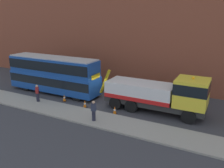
% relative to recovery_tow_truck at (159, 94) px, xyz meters
% --- Properties ---
extents(ground_plane, '(120.00, 120.00, 0.00)m').
position_rel_recovery_tow_truck_xyz_m(ground_plane, '(-5.77, 0.28, -1.76)').
color(ground_plane, '#38383D').
extents(near_kerb, '(60.00, 2.80, 0.15)m').
position_rel_recovery_tow_truck_xyz_m(near_kerb, '(-5.77, -3.92, -1.68)').
color(near_kerb, gray).
rests_on(near_kerb, ground_plane).
extents(building_facade, '(60.00, 1.50, 16.00)m').
position_rel_recovery_tow_truck_xyz_m(building_facade, '(-5.77, 6.78, 6.31)').
color(building_facade, brown).
rests_on(building_facade, ground_plane).
extents(recovery_tow_truck, '(10.14, 2.66, 3.67)m').
position_rel_recovery_tow_truck_xyz_m(recovery_tow_truck, '(0.00, 0.00, 0.00)').
color(recovery_tow_truck, '#2D2D2D').
rests_on(recovery_tow_truck, ground_plane).
extents(double_decker_bus, '(11.05, 2.57, 4.06)m').
position_rel_recovery_tow_truck_xyz_m(double_decker_bus, '(-12.05, 0.00, 0.47)').
color(double_decker_bus, '#19479E').
rests_on(double_decker_bus, ground_plane).
extents(pedestrian_onlooker, '(0.43, 0.48, 1.71)m').
position_rel_recovery_tow_truck_xyz_m(pedestrian_onlooker, '(-11.34, -3.27, -0.77)').
color(pedestrian_onlooker, '#232333').
rests_on(pedestrian_onlooker, near_kerb).
extents(pedestrian_bystander, '(0.47, 0.39, 1.71)m').
position_rel_recovery_tow_truck_xyz_m(pedestrian_bystander, '(-4.06, -4.45, -0.77)').
color(pedestrian_bystander, '#232333').
rests_on(pedestrian_bystander, near_kerb).
extents(traffic_cone_near_bus, '(0.36, 0.36, 0.72)m').
position_rel_recovery_tow_truck_xyz_m(traffic_cone_near_bus, '(-9.28, -1.72, -1.42)').
color(traffic_cone_near_bus, orange).
rests_on(traffic_cone_near_bus, ground_plane).
extents(traffic_cone_midway, '(0.36, 0.36, 0.72)m').
position_rel_recovery_tow_truck_xyz_m(traffic_cone_midway, '(-6.49, -2.15, -1.42)').
color(traffic_cone_midway, orange).
rests_on(traffic_cone_midway, ground_plane).
extents(traffic_cone_near_truck, '(0.36, 0.36, 0.72)m').
position_rel_recovery_tow_truck_xyz_m(traffic_cone_near_truck, '(-3.30, -2.19, -1.42)').
color(traffic_cone_near_truck, orange).
rests_on(traffic_cone_near_truck, ground_plane).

